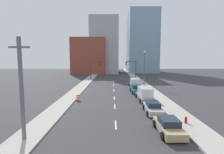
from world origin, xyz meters
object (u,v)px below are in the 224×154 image
(traffic_barrel, at_px, (78,98))
(sedan_teal, at_px, (137,89))
(sedan_tan, at_px, (169,126))
(utility_pole_left_near, at_px, (22,89))
(sedan_silver, at_px, (153,108))
(box_truck_blue, at_px, (135,83))
(traffic_signal_right, at_px, (133,67))
(fire_hydrant, at_px, (187,121))
(box_truck_gray, at_px, (145,94))
(street_lamp, at_px, (145,66))
(traffic_signal_left, at_px, (94,67))

(traffic_barrel, bearing_deg, sedan_teal, 31.46)
(sedan_tan, bearing_deg, utility_pole_left_near, -173.24)
(traffic_barrel, height_order, sedan_silver, sedan_silver)
(box_truck_blue, bearing_deg, traffic_signal_right, 85.17)
(fire_hydrant, xyz_separation_m, sedan_tan, (-2.37, -1.93, 0.22))
(fire_hydrant, relative_size, box_truck_gray, 0.15)
(sedan_silver, bearing_deg, box_truck_blue, 90.77)
(street_lamp, relative_size, sedan_tan, 1.91)
(sedan_tan, bearing_deg, sedan_silver, 90.25)
(sedan_teal, bearing_deg, fire_hydrant, -82.52)
(traffic_barrel, xyz_separation_m, street_lamp, (13.07, 14.33, 4.37))
(sedan_tan, xyz_separation_m, sedan_silver, (-0.06, 5.80, 0.01))
(traffic_signal_right, distance_m, street_lamp, 12.45)
(traffic_barrel, height_order, box_truck_gray, box_truck_gray)
(traffic_signal_left, height_order, box_truck_gray, traffic_signal_left)
(traffic_barrel, distance_m, box_truck_blue, 16.45)
(fire_hydrant, distance_m, sedan_silver, 4.57)
(traffic_barrel, bearing_deg, utility_pole_left_near, -97.19)
(sedan_silver, relative_size, box_truck_blue, 0.83)
(traffic_barrel, relative_size, street_lamp, 0.11)
(street_lamp, bearing_deg, sedan_silver, -97.35)
(utility_pole_left_near, distance_m, sedan_tan, 12.82)
(fire_hydrant, relative_size, sedan_tan, 0.19)
(fire_hydrant, relative_size, sedan_silver, 0.18)
(street_lamp, height_order, fire_hydrant, street_lamp)
(traffic_signal_left, distance_m, box_truck_gray, 28.76)
(box_truck_blue, bearing_deg, street_lamp, 36.02)
(box_truck_gray, bearing_deg, sedan_teal, 92.94)
(sedan_silver, height_order, box_truck_blue, box_truck_blue)
(sedan_tan, distance_m, box_truck_gray, 12.21)
(traffic_barrel, relative_size, box_truck_gray, 0.17)
(traffic_signal_left, bearing_deg, street_lamp, -42.77)
(street_lamp, bearing_deg, sedan_teal, -109.81)
(traffic_barrel, distance_m, box_truck_gray, 10.66)
(traffic_signal_left, height_order, sedan_silver, traffic_signal_left)
(fire_hydrant, bearing_deg, sedan_silver, 122.14)
(traffic_signal_left, distance_m, traffic_signal_right, 12.13)
(utility_pole_left_near, distance_m, box_truck_gray, 18.76)
(street_lamp, height_order, sedan_teal, street_lamp)
(traffic_barrel, bearing_deg, traffic_signal_left, 90.59)
(traffic_signal_left, xyz_separation_m, sedan_teal, (10.42, -20.48, -3.14))
(sedan_tan, distance_m, sedan_silver, 5.80)
(traffic_barrel, bearing_deg, box_truck_gray, 1.22)
(fire_hydrant, xyz_separation_m, sedan_teal, (-2.71, 16.25, 0.27))
(traffic_signal_right, height_order, box_truck_gray, traffic_signal_right)
(traffic_barrel, height_order, sedan_tan, sedan_tan)
(traffic_barrel, distance_m, sedan_tan, 15.93)
(utility_pole_left_near, bearing_deg, sedan_teal, 59.00)
(utility_pole_left_near, height_order, fire_hydrant, utility_pole_left_near)
(box_truck_gray, bearing_deg, street_lamp, 78.40)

